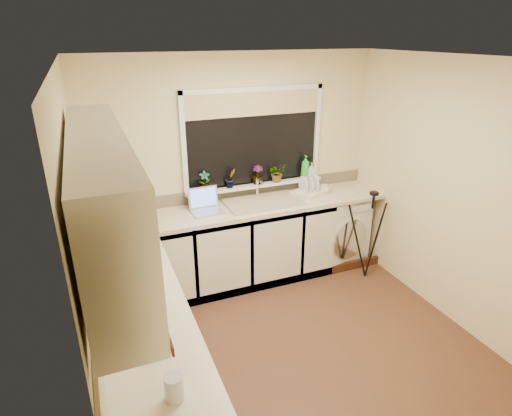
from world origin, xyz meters
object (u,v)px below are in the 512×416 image
object	(u,v)px
laptop	(205,205)
steel_jar	(125,295)
microwave	(127,236)
plant_b	(231,178)
glass_jug	(174,388)
plant_c	(258,175)
kettle	(145,275)
plant_a	(205,181)
soap_bottle_green	(305,167)
plant_d	(277,172)
cup_left	(159,343)
cup_back	(325,189)
dish_rack	(310,192)
washing_machine	(336,227)
soap_bottle_clear	(311,170)
tripod	(369,236)

from	to	relation	value
laptop	steel_jar	xyz separation A→B (m)	(-0.95, -1.35, -0.01)
microwave	plant_b	size ratio (longest dim) A/B	2.59
laptop	glass_jug	bearing A→B (deg)	-111.56
steel_jar	plant_c	size ratio (longest dim) A/B	0.53
kettle	plant_c	size ratio (longest dim) A/B	0.95
plant_a	soap_bottle_green	world-z (taller)	soap_bottle_green
laptop	plant_d	xyz separation A→B (m)	(0.89, 0.17, 0.20)
glass_jug	plant_c	size ratio (longest dim) A/B	0.69
laptop	plant_b	size ratio (longest dim) A/B	1.53
glass_jug	cup_left	xyz separation A→B (m)	(-0.01, 0.39, -0.02)
plant_a	cup_back	bearing A→B (deg)	-8.46
laptop	dish_rack	xyz separation A→B (m)	(1.23, 0.01, -0.03)
washing_machine	plant_c	distance (m)	1.22
steel_jar	plant_d	bearing A→B (deg)	39.48
steel_jar	plant_b	distance (m)	2.02
soap_bottle_clear	microwave	bearing A→B (deg)	-160.07
plant_d	soap_bottle_clear	distance (m)	0.43
plant_d	cup_left	world-z (taller)	plant_d
laptop	soap_bottle_green	distance (m)	1.28
tripod	plant_d	bearing A→B (deg)	125.02
kettle	plant_d	bearing A→B (deg)	39.32
soap_bottle_green	cup_left	bearing A→B (deg)	-134.78
glass_jug	soap_bottle_green	world-z (taller)	soap_bottle_green
laptop	plant_c	bearing A→B (deg)	13.19
soap_bottle_clear	washing_machine	bearing A→B (deg)	-27.88
washing_machine	plant_d	size ratio (longest dim) A/B	3.91
washing_machine	laptop	world-z (taller)	laptop
washing_machine	kettle	size ratio (longest dim) A/B	4.25
dish_rack	plant_d	world-z (taller)	plant_d
plant_d	soap_bottle_clear	xyz separation A→B (m)	(0.43, -0.02, -0.02)
plant_a	glass_jug	bearing A→B (deg)	-109.28
glass_jug	microwave	bearing A→B (deg)	91.12
kettle	plant_b	size ratio (longest dim) A/B	0.94
soap_bottle_clear	cup_back	xyz separation A→B (m)	(0.09, -0.18, -0.19)
laptop	plant_a	xyz separation A→B (m)	(0.05, 0.18, 0.20)
cup_back	glass_jug	bearing A→B (deg)	-134.24
plant_d	plant_b	bearing A→B (deg)	178.69
plant_b	cup_left	distance (m)	2.41
kettle	steel_jar	distance (m)	0.22
kettle	tripod	size ratio (longest dim) A/B	0.19
washing_machine	cup_back	xyz separation A→B (m)	(-0.20, -0.02, 0.53)
kettle	soap_bottle_clear	distance (m)	2.52
kettle	microwave	distance (m)	0.58
steel_jar	plant_b	world-z (taller)	plant_b
kettle	soap_bottle_clear	bearing A→B (deg)	32.83
kettle	plant_b	bearing A→B (deg)	50.80
glass_jug	kettle	bearing A→B (deg)	88.72
glass_jug	cup_left	world-z (taller)	glass_jug
laptop	kettle	bearing A→B (deg)	-125.30
plant_d	soap_bottle_clear	size ratio (longest dim) A/B	1.22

